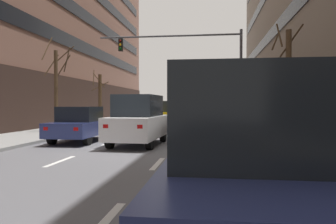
{
  "coord_description": "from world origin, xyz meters",
  "views": [
    {
      "loc": [
        3.17,
        -12.69,
        1.8
      ],
      "look_at": [
        0.13,
        10.14,
        1.26
      ],
      "focal_mm": 34.75,
      "sensor_mm": 36.0,
      "label": 1
    }
  ],
  "objects_px": {
    "car_driving_0": "(81,124)",
    "taxi_driving_3": "(173,114)",
    "car_driving_5": "(180,114)",
    "car_parked_3": "(218,116)",
    "taxi_driving_1": "(138,116)",
    "car_parked_1": "(227,138)",
    "car_driving_2": "(139,120)",
    "car_driving_4": "(185,113)",
    "street_tree_1": "(56,86)",
    "car_parked_0": "(252,169)",
    "street_tree_0": "(288,84)",
    "street_tree_2": "(100,98)",
    "car_parked_2": "(221,121)",
    "traffic_signal_0": "(196,59)"
  },
  "relations": [
    {
      "from": "car_driving_0",
      "to": "taxi_driving_3",
      "type": "distance_m",
      "value": 11.93
    },
    {
      "from": "car_driving_5",
      "to": "car_parked_3",
      "type": "xyz_separation_m",
      "value": [
        3.66,
        -11.94,
        0.23
      ]
    },
    {
      "from": "taxi_driving_1",
      "to": "car_parked_1",
      "type": "bearing_deg",
      "value": -68.83
    },
    {
      "from": "car_driving_2",
      "to": "car_parked_3",
      "type": "xyz_separation_m",
      "value": [
        3.65,
        7.45,
        -0.07
      ]
    },
    {
      "from": "car_driving_4",
      "to": "street_tree_1",
      "type": "xyz_separation_m",
      "value": [
        -6.37,
        -19.98,
        2.12
      ]
    },
    {
      "from": "car_parked_0",
      "to": "street_tree_0",
      "type": "bearing_deg",
      "value": 75.26
    },
    {
      "from": "street_tree_0",
      "to": "car_driving_4",
      "type": "bearing_deg",
      "value": 103.83
    },
    {
      "from": "street_tree_1",
      "to": "street_tree_2",
      "type": "distance_m",
      "value": 7.93
    },
    {
      "from": "taxi_driving_1",
      "to": "street_tree_2",
      "type": "bearing_deg",
      "value": -179.12
    },
    {
      "from": "car_driving_5",
      "to": "car_parked_1",
      "type": "xyz_separation_m",
      "value": [
        3.66,
        -23.67,
        -0.02
      ]
    },
    {
      "from": "taxi_driving_3",
      "to": "car_driving_4",
      "type": "relative_size",
      "value": 0.98
    },
    {
      "from": "car_driving_0",
      "to": "taxi_driving_3",
      "type": "bearing_deg",
      "value": 74.89
    },
    {
      "from": "taxi_driving_3",
      "to": "street_tree_1",
      "type": "bearing_deg",
      "value": -130.02
    },
    {
      "from": "car_driving_5",
      "to": "car_parked_1",
      "type": "relative_size",
      "value": 1.03
    },
    {
      "from": "taxi_driving_1",
      "to": "car_parked_3",
      "type": "distance_m",
      "value": 8.52
    },
    {
      "from": "car_driving_0",
      "to": "street_tree_2",
      "type": "bearing_deg",
      "value": 105.29
    },
    {
      "from": "taxi_driving_3",
      "to": "street_tree_0",
      "type": "height_order",
      "value": "street_tree_0"
    },
    {
      "from": "car_parked_1",
      "to": "car_driving_0",
      "type": "bearing_deg",
      "value": 142.3
    },
    {
      "from": "car_parked_0",
      "to": "street_tree_1",
      "type": "bearing_deg",
      "value": 123.21
    },
    {
      "from": "car_driving_0",
      "to": "car_driving_4",
      "type": "distance_m",
      "value": 24.15
    },
    {
      "from": "car_driving_2",
      "to": "car_parked_0",
      "type": "xyz_separation_m",
      "value": [
        3.65,
        -10.3,
        -0.03
      ]
    },
    {
      "from": "car_driving_2",
      "to": "car_parked_3",
      "type": "relative_size",
      "value": 1.08
    },
    {
      "from": "car_parked_1",
      "to": "car_parked_2",
      "type": "height_order",
      "value": "car_parked_2"
    },
    {
      "from": "taxi_driving_1",
      "to": "car_driving_2",
      "type": "bearing_deg",
      "value": -76.96
    },
    {
      "from": "car_driving_0",
      "to": "taxi_driving_1",
      "type": "distance_m",
      "value": 11.93
    },
    {
      "from": "car_driving_4",
      "to": "car_parked_0",
      "type": "bearing_deg",
      "value": -84.23
    },
    {
      "from": "car_driving_2",
      "to": "street_tree_0",
      "type": "height_order",
      "value": "street_tree_0"
    },
    {
      "from": "taxi_driving_1",
      "to": "car_driving_5",
      "type": "relative_size",
      "value": 1.02
    },
    {
      "from": "car_driving_5",
      "to": "traffic_signal_0",
      "type": "relative_size",
      "value": 0.46
    },
    {
      "from": "car_parked_0",
      "to": "car_parked_1",
      "type": "relative_size",
      "value": 1.04
    },
    {
      "from": "car_driving_2",
      "to": "car_parked_2",
      "type": "distance_m",
      "value": 3.98
    },
    {
      "from": "taxi_driving_3",
      "to": "car_parked_1",
      "type": "height_order",
      "value": "taxi_driving_3"
    },
    {
      "from": "car_driving_2",
      "to": "car_driving_5",
      "type": "xyz_separation_m",
      "value": [
        -0.01,
        19.4,
        -0.3
      ]
    },
    {
      "from": "taxi_driving_1",
      "to": "traffic_signal_0",
      "type": "height_order",
      "value": "traffic_signal_0"
    },
    {
      "from": "car_driving_4",
      "to": "taxi_driving_1",
      "type": "bearing_deg",
      "value": -104.32
    },
    {
      "from": "taxi_driving_1",
      "to": "street_tree_1",
      "type": "relative_size",
      "value": 0.76
    },
    {
      "from": "car_parked_0",
      "to": "car_parked_2",
      "type": "height_order",
      "value": "car_parked_0"
    },
    {
      "from": "street_tree_2",
      "to": "taxi_driving_1",
      "type": "bearing_deg",
      "value": 0.88
    },
    {
      "from": "car_driving_4",
      "to": "street_tree_2",
      "type": "xyz_separation_m",
      "value": [
        -6.38,
        -12.07,
        1.53
      ]
    },
    {
      "from": "taxi_driving_1",
      "to": "street_tree_2",
      "type": "relative_size",
      "value": 0.96
    },
    {
      "from": "taxi_driving_1",
      "to": "car_parked_1",
      "type": "distance_m",
      "value": 18.33
    },
    {
      "from": "car_parked_0",
      "to": "street_tree_2",
      "type": "xyz_separation_m",
      "value": [
        -9.93,
        23.07,
        1.28
      ]
    },
    {
      "from": "street_tree_0",
      "to": "street_tree_1",
      "type": "bearing_deg",
      "value": 157.73
    },
    {
      "from": "car_parked_1",
      "to": "car_driving_5",
      "type": "bearing_deg",
      "value": 98.78
    },
    {
      "from": "car_driving_2",
      "to": "street_tree_2",
      "type": "bearing_deg",
      "value": 116.21
    },
    {
      "from": "street_tree_0",
      "to": "car_parked_0",
      "type": "bearing_deg",
      "value": -104.74
    },
    {
      "from": "taxi_driving_3",
      "to": "car_parked_0",
      "type": "xyz_separation_m",
      "value": [
        3.58,
        -22.71,
        0.03
      ]
    },
    {
      "from": "car_driving_4",
      "to": "car_parked_0",
      "type": "relative_size",
      "value": 1.0
    },
    {
      "from": "traffic_signal_0",
      "to": "car_driving_5",
      "type": "bearing_deg",
      "value": 100.5
    },
    {
      "from": "car_driving_0",
      "to": "car_parked_0",
      "type": "xyz_separation_m",
      "value": [
        6.69,
        -11.19,
        0.23
      ]
    }
  ]
}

